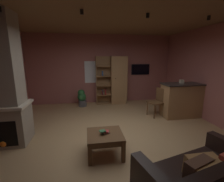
% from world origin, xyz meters
% --- Properties ---
extents(floor, '(5.86, 6.15, 0.02)m').
position_xyz_m(floor, '(0.00, 0.00, -0.01)').
color(floor, tan).
rests_on(floor, ground).
extents(wall_back, '(5.98, 0.06, 2.80)m').
position_xyz_m(wall_back, '(0.00, 3.11, 1.40)').
color(wall_back, '#9E5B56').
rests_on(wall_back, ground).
extents(ceiling, '(5.86, 6.15, 0.02)m').
position_xyz_m(ceiling, '(0.00, 0.00, 2.81)').
color(ceiling, brown).
extents(window_pane_back, '(0.80, 0.01, 0.89)m').
position_xyz_m(window_pane_back, '(-0.30, 3.07, 1.30)').
color(window_pane_back, white).
extents(stone_fireplace, '(0.91, 0.74, 2.80)m').
position_xyz_m(stone_fireplace, '(-2.38, 0.11, 1.26)').
color(stone_fireplace, gray).
rests_on(stone_fireplace, ground).
extents(bookshelf_cabinet, '(1.26, 0.41, 1.93)m').
position_xyz_m(bookshelf_cabinet, '(0.59, 2.83, 0.95)').
color(bookshelf_cabinet, '#997047').
rests_on(bookshelf_cabinet, ground).
extents(kitchen_bar_counter, '(1.50, 0.64, 1.09)m').
position_xyz_m(kitchen_bar_counter, '(2.48, 0.98, 0.55)').
color(kitchen_bar_counter, '#997047').
rests_on(kitchen_bar_counter, ground).
extents(tissue_box, '(0.14, 0.14, 0.11)m').
position_xyz_m(tissue_box, '(2.35, 1.04, 1.14)').
color(tissue_box, '#BFB299').
rests_on(tissue_box, kitchen_bar_counter).
extents(coffee_table, '(0.69, 0.65, 0.44)m').
position_xyz_m(coffee_table, '(-0.32, -0.68, 0.36)').
color(coffee_table, brown).
rests_on(coffee_table, ground).
extents(table_book_0, '(0.13, 0.13, 0.02)m').
position_xyz_m(table_book_0, '(-0.29, -0.66, 0.45)').
color(table_book_0, beige).
rests_on(table_book_0, coffee_table).
extents(table_book_1, '(0.16, 0.14, 0.03)m').
position_xyz_m(table_book_1, '(-0.31, -0.66, 0.48)').
color(table_book_1, '#B22D2D').
rests_on(table_book_1, coffee_table).
extents(table_book_2, '(0.13, 0.13, 0.02)m').
position_xyz_m(table_book_2, '(-0.36, -0.70, 0.51)').
color(table_book_2, '#387247').
rests_on(table_book_2, coffee_table).
extents(dining_chair, '(0.52, 0.52, 0.92)m').
position_xyz_m(dining_chair, '(1.63, 1.15, 0.53)').
color(dining_chair, brown).
rests_on(dining_chair, ground).
extents(potted_floor_plant, '(0.34, 0.34, 0.67)m').
position_xyz_m(potted_floor_plant, '(-0.84, 2.60, 0.34)').
color(potted_floor_plant, '#4C4C51').
rests_on(potted_floor_plant, ground).
extents(wall_mounted_tv, '(0.79, 0.06, 0.44)m').
position_xyz_m(wall_mounted_tv, '(1.67, 3.04, 1.38)').
color(wall_mounted_tv, black).
extents(track_light_spot_1, '(0.07, 0.07, 0.09)m').
position_xyz_m(track_light_spot_1, '(-0.68, -0.23, 2.73)').
color(track_light_spot_1, black).
extents(track_light_spot_2, '(0.07, 0.07, 0.09)m').
position_xyz_m(track_light_spot_2, '(0.64, -0.18, 2.73)').
color(track_light_spot_2, black).
extents(track_light_spot_3, '(0.07, 0.07, 0.09)m').
position_xyz_m(track_light_spot_3, '(2.03, -0.20, 2.73)').
color(track_light_spot_3, black).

